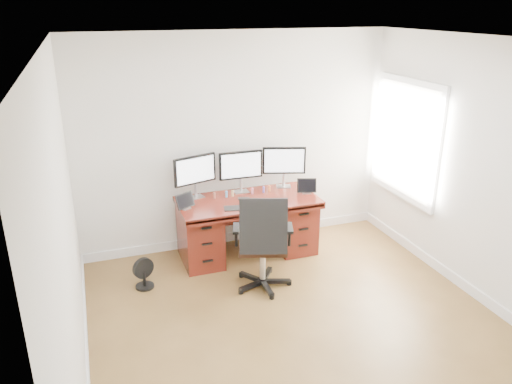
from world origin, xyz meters
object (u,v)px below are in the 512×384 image
object	(u,v)px
floor_fan	(144,274)
keyboard	(256,204)
office_chair	(263,258)
desk	(247,224)
monitor_center	(241,167)

from	to	relation	value
floor_fan	keyboard	distance (m)	1.51
office_chair	desk	bearing A→B (deg)	101.79
floor_fan	monitor_center	size ratio (longest dim) A/B	0.64
office_chair	keyboard	distance (m)	0.74
desk	keyboard	world-z (taller)	keyboard
desk	keyboard	distance (m)	0.42
desk	office_chair	bearing A→B (deg)	-96.83
keyboard	office_chair	bearing A→B (deg)	-81.89
keyboard	desk	bearing A→B (deg)	119.26
office_chair	monitor_center	xyz separation A→B (m)	(0.10, 1.08, 0.71)
desk	monitor_center	world-z (taller)	monitor_center
office_chair	keyboard	world-z (taller)	office_chair
office_chair	floor_fan	bearing A→B (deg)	178.96
office_chair	floor_fan	world-z (taller)	office_chair
desk	monitor_center	size ratio (longest dim) A/B	3.09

